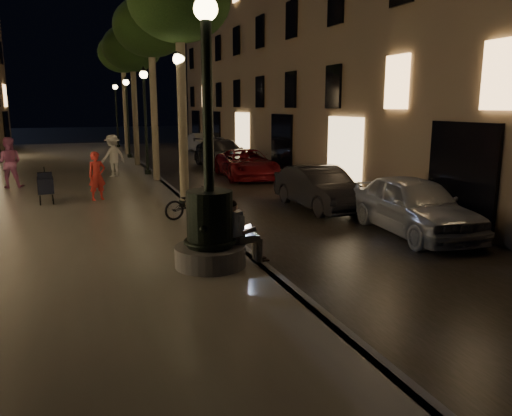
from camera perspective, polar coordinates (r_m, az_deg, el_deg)
name	(u,v)px	position (r m, az deg, el deg)	size (l,w,h in m)	color
ground	(158,181)	(22.68, -11.13, 3.04)	(120.00, 120.00, 0.00)	black
cobble_lane	(223,178)	(23.31, -3.82, 3.49)	(6.00, 45.00, 0.02)	black
promenade	(62,184)	(22.42, -21.29, 2.63)	(8.00, 45.00, 0.20)	#68645C
curb_strip	(158,179)	(22.66, -11.14, 3.29)	(0.25, 45.00, 0.20)	#59595B
building_right	(331,26)	(28.81, 8.53, 19.89)	(8.00, 36.00, 15.00)	#846952
fountain_lamppost	(210,216)	(9.71, -5.32, -0.88)	(1.40, 1.40, 5.21)	#59595B
seated_man_laptop	(240,229)	(9.95, -1.88, -2.43)	(0.92, 0.31, 1.29)	gray
tree_near	(179,2)	(15.77, -8.79, 22.22)	(3.00, 3.00, 7.30)	#6B604C
tree_second	(151,28)	(21.63, -11.94, 19.45)	(3.00, 3.00, 7.40)	#6B604C
tree_third	(132,49)	(27.50, -13.99, 17.23)	(3.00, 3.00, 7.20)	#6B604C
tree_far	(122,54)	(33.48, -15.01, 16.62)	(3.00, 3.00, 7.50)	#6B604C
lamp_curb_a	(181,108)	(15.49, -8.62, 11.25)	(0.36, 0.36, 4.81)	black
lamp_curb_b	(145,107)	(23.38, -12.57, 11.20)	(0.36, 0.36, 4.81)	black
lamp_curb_c	(127,107)	(31.33, -14.52, 11.15)	(0.36, 0.36, 4.81)	black
lamp_curb_d	(116,106)	(39.30, -15.68, 11.12)	(0.36, 0.36, 4.81)	black
stroller	(45,185)	(17.43, -22.92, 2.39)	(0.53, 1.15, 1.16)	black
car_front	(414,205)	(13.59, 17.62, 0.30)	(1.80, 4.47, 1.52)	#B8BCC0
car_second	(320,188)	(16.30, 7.28, 2.30)	(1.45, 4.17, 1.37)	black
car_third	(246,164)	(23.06, -1.11, 5.06)	(2.20, 4.77, 1.33)	maroon
car_rear	(222,153)	(27.34, -3.95, 6.26)	(2.11, 5.18, 1.50)	#2C2B30
car_fifth	(203,143)	(35.87, -6.03, 7.40)	(1.45, 4.17, 1.37)	#9C9B97
pedestrian_red	(97,176)	(17.41, -17.72, 3.51)	(0.59, 0.39, 1.62)	red
pedestrian_pink	(9,162)	(21.32, -26.39, 4.68)	(0.94, 0.73, 1.94)	pink
pedestrian_white	(113,156)	(22.98, -16.05, 5.75)	(1.20, 0.69, 1.85)	white
bicycle	(192,203)	(14.08, -7.35, 0.57)	(0.57, 1.63, 0.86)	black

